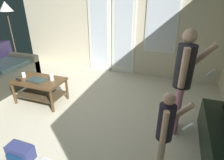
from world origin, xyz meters
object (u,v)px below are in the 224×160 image
at_px(person_adult, 184,75).
at_px(laptop_closed, 37,80).
at_px(backpack, 20,153).
at_px(tv_remote_black, 18,80).
at_px(cup_near_edge, 24,75).
at_px(floor_lamp, 7,12).
at_px(person_child, 166,129).
at_px(coffee_table, 40,86).
at_px(cup_by_laptop, 52,77).

xyz_separation_m(person_adult, laptop_closed, (-2.60, -0.03, -0.46)).
distance_m(backpack, tv_remote_black, 1.60).
bearing_deg(tv_remote_black, cup_near_edge, 119.28).
relative_size(floor_lamp, laptop_closed, 5.14).
relative_size(person_child, backpack, 3.11).
bearing_deg(person_child, tv_remote_black, 165.16).
bearing_deg(backpack, cup_near_edge, 128.90).
height_order(person_adult, tv_remote_black, person_adult).
bearing_deg(floor_lamp, person_child, -26.25).
bearing_deg(person_adult, floor_lamp, 164.82).
height_order(coffee_table, cup_by_laptop, cup_by_laptop).
distance_m(person_child, backpack, 1.89).
xyz_separation_m(backpack, cup_near_edge, (-1.06, 1.31, 0.43)).
distance_m(person_adult, backpack, 2.45).
bearing_deg(cup_near_edge, person_adult, -0.38).
distance_m(person_child, tv_remote_black, 2.90).
distance_m(floor_lamp, tv_remote_black, 2.17).
height_order(floor_lamp, cup_by_laptop, floor_lamp).
height_order(cup_near_edge, cup_by_laptop, cup_by_laptop).
bearing_deg(cup_near_edge, tv_remote_black, -85.08).
xyz_separation_m(coffee_table, floor_lamp, (-1.70, 1.15, 1.24)).
height_order(cup_near_edge, tv_remote_black, cup_near_edge).
bearing_deg(cup_near_edge, coffee_table, -1.12).
bearing_deg(person_child, cup_near_edge, 162.23).
bearing_deg(tv_remote_black, laptop_closed, 42.46).
height_order(person_adult, laptop_closed, person_adult).
bearing_deg(cup_by_laptop, coffee_table, -166.40).
bearing_deg(cup_near_edge, cup_by_laptop, 5.08).
xyz_separation_m(cup_near_edge, cup_by_laptop, (0.63, 0.06, 0.01)).
bearing_deg(coffee_table, laptop_closed, -107.10).
bearing_deg(cup_by_laptop, backpack, -72.53).
height_order(person_child, tv_remote_black, person_child).
distance_m(coffee_table, person_child, 2.62).
xyz_separation_m(coffee_table, person_child, (2.44, -0.89, 0.31)).
bearing_deg(coffee_table, cup_by_laptop, 13.60).
bearing_deg(laptop_closed, coffee_table, 80.66).
relative_size(backpack, tv_remote_black, 2.09).
bearing_deg(cup_near_edge, floor_lamp, 139.38).
bearing_deg(laptop_closed, cup_near_edge, 179.96).
relative_size(backpack, cup_by_laptop, 2.95).
distance_m(cup_by_laptop, tv_remote_black, 0.65).
height_order(person_child, cup_near_edge, person_child).
height_order(coffee_table, person_child, person_child).
distance_m(cup_near_edge, tv_remote_black, 0.16).
bearing_deg(cup_by_laptop, person_adult, -1.85).
height_order(person_child, laptop_closed, person_child).
bearing_deg(tv_remote_black, coffee_table, 47.74).
bearing_deg(cup_by_laptop, cup_near_edge, -174.92).
height_order(backpack, laptop_closed, laptop_closed).
bearing_deg(floor_lamp, person_adult, -15.18).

